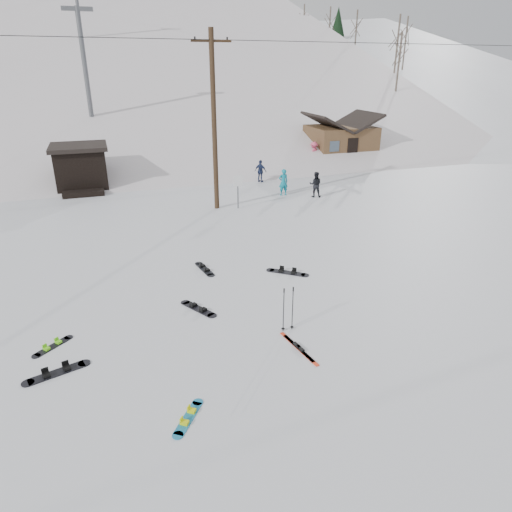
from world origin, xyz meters
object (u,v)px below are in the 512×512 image
object	(u,v)px
cabin	(340,142)
hero_snowboard	(188,418)
hero_skis	(299,348)
utility_pole	(214,121)

from	to	relation	value
cabin	hero_snowboard	world-z (taller)	cabin
hero_snowboard	hero_skis	xyz separation A→B (m)	(3.47, 1.70, 0.00)
utility_pole	cabin	size ratio (longest dim) A/B	1.67
hero_skis	hero_snowboard	bearing A→B (deg)	-163.72
utility_pole	hero_snowboard	size ratio (longest dim) A/B	7.92
cabin	hero_skis	distance (m)	27.82
cabin	hero_snowboard	xyz separation A→B (m)	(-17.67, -25.58, -1.46)
hero_skis	cabin	bearing A→B (deg)	49.51
utility_pole	hero_snowboard	distance (m)	16.92
utility_pole	hero_skis	distance (m)	14.69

